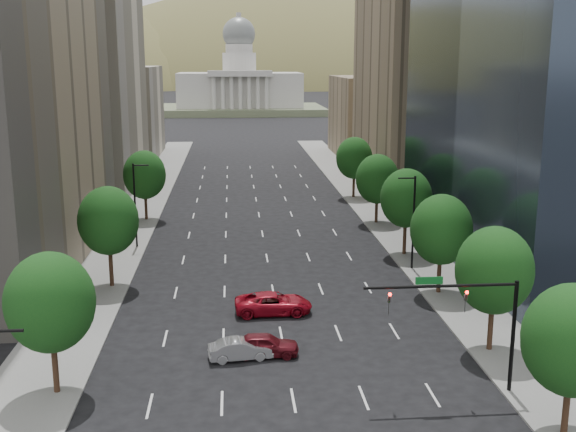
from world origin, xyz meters
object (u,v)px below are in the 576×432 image
object	(u,v)px
car_maroon	(265,345)
car_silver	(240,349)
traffic_signal	(474,312)
capitol	(240,89)
car_red_far	(273,303)

from	to	relation	value
car_maroon	car_silver	size ratio (longest dim) A/B	1.08
traffic_signal	car_maroon	distance (m)	14.24
car_maroon	car_silver	xyz separation A→B (m)	(-1.63, -0.43, -0.08)
traffic_signal	car_silver	distance (m)	15.48
car_silver	capitol	bearing A→B (deg)	-8.04
car_silver	traffic_signal	bearing A→B (deg)	-121.31
traffic_signal	car_maroon	xyz separation A→B (m)	(-11.90, 6.47, -4.39)
capitol	car_maroon	distance (m)	213.39
traffic_signal	car_silver	bearing A→B (deg)	155.93
car_maroon	car_red_far	size ratio (longest dim) A/B	0.76
traffic_signal	car_red_far	distance (m)	18.52
car_silver	car_maroon	bearing A→B (deg)	-82.57
capitol	car_silver	distance (m)	213.83
traffic_signal	car_silver	size ratio (longest dim) A/B	2.14
car_silver	car_red_far	distance (m)	8.78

